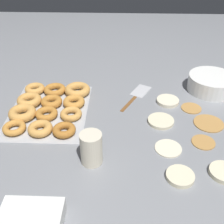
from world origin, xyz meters
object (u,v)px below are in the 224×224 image
(pancake_7, at_px, (191,108))
(pancake_1, at_px, (203,142))
(pancake_2, at_px, (168,148))
(batter_bowl, at_px, (211,83))
(pancake_6, at_px, (209,123))
(pancake_3, at_px, (224,172))
(pancake_4, at_px, (161,121))
(container_stack, at_px, (31,221))
(pancake_5, at_px, (180,176))
(donut_tray, at_px, (49,106))
(spatula, at_px, (138,93))
(pancake_0, at_px, (168,101))
(paper_cup, at_px, (91,148))

(pancake_7, bearing_deg, pancake_1, 0.30)
(pancake_2, xyz_separation_m, batter_bowl, (-0.40, 0.24, 0.03))
(pancake_2, bearing_deg, pancake_7, 153.01)
(pancake_6, bearing_deg, pancake_3, -3.90)
(pancake_4, bearing_deg, pancake_6, 88.98)
(pancake_1, height_order, pancake_6, same)
(pancake_6, xyz_separation_m, pancake_7, (-0.10, -0.05, -0.00))
(pancake_3, bearing_deg, container_stack, -70.07)
(pancake_5, distance_m, container_stack, 0.44)
(donut_tray, bearing_deg, pancake_6, 83.53)
(pancake_7, xyz_separation_m, donut_tray, (0.03, -0.58, 0.01))
(pancake_4, relative_size, pancake_5, 1.16)
(pancake_3, bearing_deg, pancake_6, 176.10)
(pancake_5, height_order, spatula, pancake_5)
(pancake_5, bearing_deg, pancake_0, 177.85)
(paper_cup, bearing_deg, pancake_7, 129.61)
(pancake_2, height_order, pancake_4, pancake_4)
(pancake_5, bearing_deg, pancake_6, 150.86)
(spatula, bearing_deg, pancake_6, -101.13)
(paper_cup, height_order, spatula, paper_cup)
(pancake_2, xyz_separation_m, pancake_7, (-0.25, 0.13, -0.00))
(pancake_4, xyz_separation_m, container_stack, (0.45, -0.37, 0.02))
(pancake_1, distance_m, pancake_6, 0.12)
(pancake_0, distance_m, pancake_4, 0.15)
(pancake_3, height_order, container_stack, container_stack)
(container_stack, distance_m, paper_cup, 0.27)
(paper_cup, bearing_deg, container_stack, -29.00)
(pancake_7, height_order, paper_cup, paper_cup)
(pancake_4, height_order, donut_tray, donut_tray)
(pancake_1, relative_size, pancake_3, 0.92)
(container_stack, bearing_deg, pancake_0, 144.78)
(pancake_0, relative_size, container_stack, 0.59)
(paper_cup, bearing_deg, pancake_4, 131.59)
(paper_cup, bearing_deg, pancake_0, 141.12)
(pancake_1, distance_m, pancake_5, 0.20)
(pancake_3, distance_m, spatula, 0.52)
(pancake_1, relative_size, pancake_6, 0.73)
(pancake_3, distance_m, batter_bowl, 0.51)
(pancake_1, xyz_separation_m, pancake_2, (0.04, -0.13, 0.00))
(container_stack, bearing_deg, donut_tray, -172.31)
(pancake_0, bearing_deg, pancake_1, 20.00)
(batter_bowl, xyz_separation_m, paper_cup, (0.46, -0.49, 0.02))
(pancake_7, bearing_deg, pancake_0, -115.37)
(pancake_5, bearing_deg, pancake_2, -171.71)
(pancake_6, bearing_deg, batter_bowl, 165.17)
(pancake_1, bearing_deg, donut_tray, -107.29)
(pancake_2, relative_size, pancake_7, 1.12)
(pancake_1, relative_size, pancake_7, 1.00)
(pancake_6, bearing_deg, pancake_2, -49.60)
(pancake_0, xyz_separation_m, container_stack, (0.59, -0.42, 0.02))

